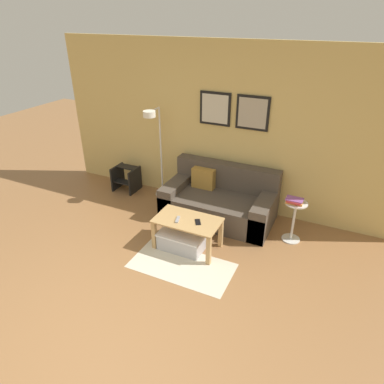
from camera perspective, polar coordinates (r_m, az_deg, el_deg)
name	(u,v)px	position (r m, az deg, el deg)	size (l,w,h in m)	color
ground_plane	(94,345)	(3.76, -15.97, -23.34)	(16.00, 16.00, 0.00)	olive
wall_back	(219,128)	(5.38, 4.49, 10.61)	(5.60, 0.09, 2.55)	#D6B76B
area_rug	(182,265)	(4.46, -1.72, -12.15)	(1.30, 0.66, 0.01)	beige
couch	(219,201)	(5.31, 4.60, -1.54)	(1.66, 0.88, 0.79)	#4C4238
coffee_table	(188,225)	(4.57, -0.75, -5.60)	(0.87, 0.50, 0.44)	tan
storage_bin	(183,240)	(4.69, -1.58, -7.98)	(0.62, 0.41, 0.24)	#B2B2B7
floor_lamp	(155,142)	(5.53, -6.15, 8.37)	(0.25, 0.51, 1.55)	white
side_table	(294,218)	(4.91, 16.64, -4.18)	(0.30, 0.30, 0.60)	silver
book_stack	(295,201)	(4.76, 16.73, -1.41)	(0.23, 0.20, 0.06)	#D18438
remote_control	(178,219)	(4.51, -2.41, -4.59)	(0.04, 0.15, 0.02)	#99999E
cell_phone	(198,222)	(4.46, 0.99, -5.02)	(0.07, 0.14, 0.01)	black
step_stool	(126,178)	(6.24, -10.92, 2.33)	(0.41, 0.38, 0.43)	black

